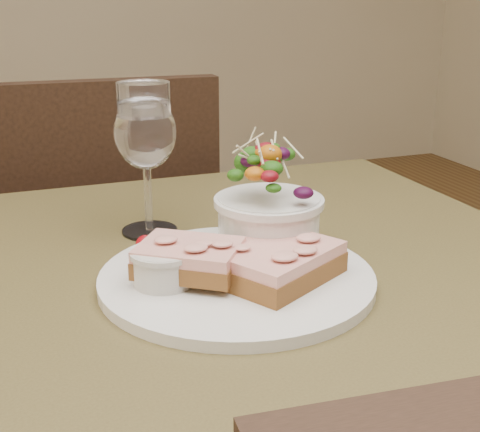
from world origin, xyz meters
name	(u,v)px	position (x,y,z in m)	size (l,w,h in m)	color
cafe_table	(231,355)	(0.00, 0.00, 0.65)	(0.80, 0.80, 0.75)	#443A1D
chair_far	(104,352)	(-0.05, 0.67, 0.29)	(0.44, 0.44, 0.90)	black
dinner_plate	(237,278)	(0.00, -0.03, 0.76)	(0.29, 0.29, 0.01)	silver
sandwich_front	(278,263)	(0.03, -0.05, 0.78)	(0.15, 0.14, 0.03)	#4D2B14
sandwich_back	(189,258)	(-0.05, -0.02, 0.78)	(0.13, 0.12, 0.03)	#4D2B14
ramekin	(163,265)	(-0.08, -0.03, 0.78)	(0.06, 0.06, 0.04)	beige
salad_bowl	(269,199)	(0.06, 0.02, 0.82)	(0.11, 0.11, 0.13)	silver
garnish	(153,244)	(-0.07, 0.06, 0.77)	(0.05, 0.04, 0.02)	#14390A
wine_glass	(145,137)	(-0.05, 0.16, 0.87)	(0.08, 0.08, 0.18)	white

